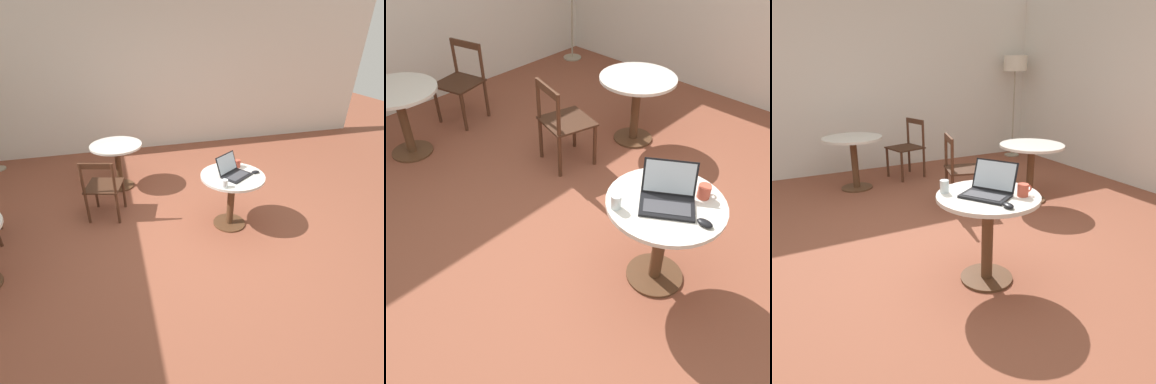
# 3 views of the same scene
# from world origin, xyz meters

# --- Properties ---
(ground_plane) EXTENTS (16.00, 16.00, 0.00)m
(ground_plane) POSITION_xyz_m (0.00, 0.00, 0.00)
(ground_plane) COLOR brown
(wall_side) EXTENTS (0.06, 9.40, 2.70)m
(wall_side) POSITION_xyz_m (3.23, 0.00, 1.35)
(wall_side) COLOR silver
(wall_side) RESTS_ON ground_plane
(cafe_table_near) EXTENTS (0.77, 0.77, 0.70)m
(cafe_table_near) POSITION_xyz_m (0.18, -0.49, 0.53)
(cafe_table_near) COLOR #51331E
(cafe_table_near) RESTS_ON ground_plane
(cafe_table_mid) EXTENTS (0.77, 0.77, 0.70)m
(cafe_table_mid) POSITION_xyz_m (1.59, 0.80, 0.53)
(cafe_table_mid) COLOR #51331E
(cafe_table_mid) RESTS_ON ground_plane
(chair_mid_left) EXTENTS (0.54, 0.54, 0.84)m
(chair_mid_left) POSITION_xyz_m (0.77, 1.03, 0.44)
(chair_mid_left) COLOR #472819
(chair_mid_left) RESTS_ON ground_plane
(laptop) EXTENTS (0.45, 0.46, 0.23)m
(laptop) POSITION_xyz_m (0.17, -0.50, 0.75)
(laptop) COLOR black
(laptop) RESTS_ON cafe_table_near
(mouse) EXTENTS (0.06, 0.10, 0.03)m
(mouse) POSITION_xyz_m (0.16, -0.77, 0.72)
(mouse) COLOR black
(mouse) RESTS_ON cafe_table_near
(mug) EXTENTS (0.12, 0.08, 0.09)m
(mug) POSITION_xyz_m (0.38, -0.63, 0.75)
(mug) COLOR #C64C38
(mug) RESTS_ON cafe_table_near
(drinking_glass) EXTENTS (0.07, 0.07, 0.09)m
(drinking_glass) POSITION_xyz_m (-0.08, -0.29, 0.75)
(drinking_glass) COLOR silver
(drinking_glass) RESTS_ON cafe_table_near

